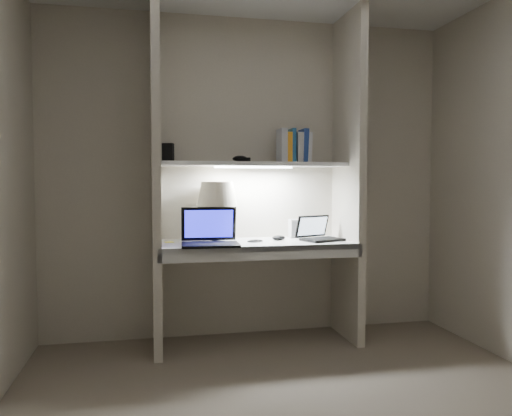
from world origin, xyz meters
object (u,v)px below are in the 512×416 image
object	(u,v)px
laptop_netbook	(319,235)
table_lamp	(217,201)
laptop_main	(210,237)
book_row	(294,147)
speaker	(296,229)

from	to	relation	value
laptop_netbook	table_lamp	bearing A→B (deg)	151.27
laptop_main	book_row	size ratio (longest dim) A/B	1.59
laptop_main	book_row	xyz separation A→B (m)	(0.68, 0.23, 0.66)
table_lamp	speaker	world-z (taller)	table_lamp
speaker	laptop_netbook	bearing A→B (deg)	-60.64
laptop_netbook	book_row	size ratio (longest dim) A/B	1.40
table_lamp	laptop_netbook	xyz separation A→B (m)	(0.77, -0.11, -0.26)
laptop_main	speaker	distance (m)	0.78
laptop_main	speaker	bearing A→B (deg)	25.58
laptop_netbook	book_row	xyz separation A→B (m)	(-0.16, 0.12, 0.67)
table_lamp	laptop_netbook	distance (m)	0.82
table_lamp	laptop_main	world-z (taller)	table_lamp
laptop_netbook	speaker	size ratio (longest dim) A/B	2.44
book_row	laptop_netbook	bearing A→B (deg)	-36.58
laptop_netbook	speaker	distance (m)	0.23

